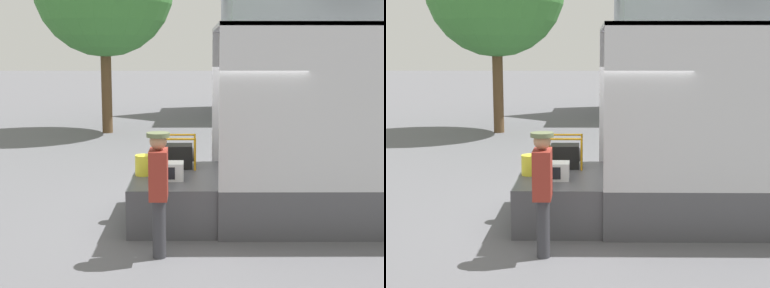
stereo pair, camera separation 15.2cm
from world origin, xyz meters
TOP-DOWN VIEW (x-y plane):
  - ground_plane at (0.00, 0.00)m, footprint 160.00×160.00m
  - tailgate_deck at (-0.68, 0.00)m, footprint 1.36×2.21m
  - microwave at (-0.75, -0.36)m, footprint 0.48×0.35m
  - portable_generator at (-0.60, 0.58)m, footprint 0.62×0.53m
  - orange_bucket at (-1.17, -0.03)m, footprint 0.29×0.29m
  - worker_person at (-0.83, -1.75)m, footprint 0.31×0.44m
  - house_backdrop at (5.66, 15.90)m, footprint 9.31×7.74m

SIDE VIEW (x-z plane):
  - ground_plane at x=0.00m, z-range 0.00..0.00m
  - tailgate_deck at x=-0.68m, z-range 0.00..0.75m
  - microwave at x=-0.75m, z-range 0.75..1.03m
  - orange_bucket at x=-1.17m, z-range 0.75..1.09m
  - portable_generator at x=-0.60m, z-range 0.68..1.25m
  - worker_person at x=-0.83m, z-range 0.20..1.91m
  - house_backdrop at x=5.66m, z-range 0.07..7.55m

